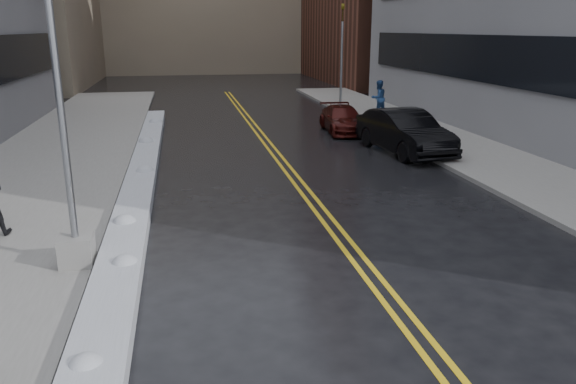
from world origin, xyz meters
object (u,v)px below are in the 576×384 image
traffic_signal (342,52)px  car_maroon (343,119)px  car_black (404,132)px  pedestrian_east (378,98)px  lamppost (65,149)px  fire_hydrant (456,145)px

traffic_signal → car_maroon: size_ratio=1.42×
car_black → pedestrian_east: bearing=69.0°
car_black → lamppost: bearing=-146.8°
lamppost → traffic_signal: bearing=61.8°
pedestrian_east → car_maroon: (-3.12, -3.86, -0.49)m
fire_hydrant → car_maroon: size_ratio=0.17×
traffic_signal → car_maroon: traffic_signal is taller
car_maroon → traffic_signal: bearing=78.1°
traffic_signal → car_black: size_ratio=1.16×
traffic_signal → pedestrian_east: traffic_signal is taller
fire_hydrant → car_black: car_black is taller
lamppost → traffic_signal: 24.98m
fire_hydrant → pedestrian_east: 10.28m
fire_hydrant → pedestrian_east: bearing=86.8°
lamppost → car_maroon: (9.75, 14.39, -1.92)m
traffic_signal → car_maroon: bearing=-105.1°
lamppost → car_black: 14.41m
lamppost → fire_hydrant: 14.81m
lamppost → traffic_signal: lamppost is taller
fire_hydrant → car_maroon: bearing=111.7°
lamppost → fire_hydrant: lamppost is taller
fire_hydrant → traffic_signal: 14.30m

